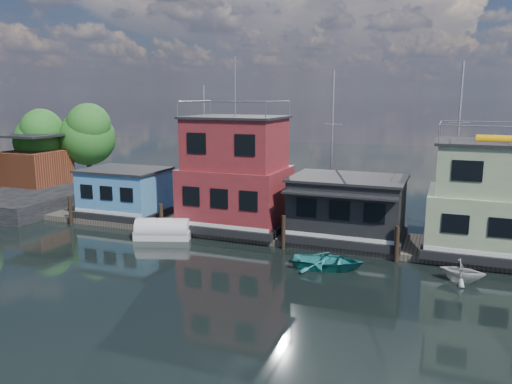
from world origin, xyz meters
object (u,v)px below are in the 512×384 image
at_px(houseboat_red, 236,175).
at_px(dinghy_teal, 328,261).
at_px(houseboat_green, 500,201).
at_px(houseboat_blue, 125,192).
at_px(tarp_runabout, 163,231).
at_px(dinghy_white, 462,270).
at_px(houseboat_dark, 347,208).

relative_size(houseboat_red, dinghy_teal, 2.94).
height_order(houseboat_red, houseboat_green, houseboat_red).
distance_m(houseboat_blue, tarp_runabout, 6.83).
distance_m(houseboat_green, dinghy_teal, 10.95).
bearing_deg(dinghy_white, houseboat_green, -13.82).
height_order(dinghy_white, dinghy_teal, dinghy_white).
xyz_separation_m(houseboat_blue, houseboat_green, (26.50, 0.00, 1.34)).
height_order(houseboat_dark, dinghy_white, houseboat_dark).
distance_m(houseboat_dark, tarp_runabout, 12.58).
distance_m(dinghy_teal, tarp_runabout, 12.05).
relative_size(houseboat_blue, houseboat_green, 0.76).
height_order(houseboat_red, tarp_runabout, houseboat_red).
relative_size(houseboat_red, dinghy_white, 5.05).
xyz_separation_m(dinghy_teal, tarp_runabout, (-11.92, 1.78, 0.15)).
height_order(houseboat_green, dinghy_white, houseboat_green).
xyz_separation_m(houseboat_red, dinghy_teal, (7.99, -5.37, -3.69)).
xyz_separation_m(houseboat_blue, houseboat_red, (9.50, 0.00, 1.90)).
bearing_deg(houseboat_red, dinghy_teal, -33.90).
distance_m(houseboat_dark, dinghy_white, 8.71).
relative_size(houseboat_dark, houseboat_green, 0.88).
bearing_deg(dinghy_white, houseboat_dark, 64.16).
relative_size(dinghy_teal, tarp_runabout, 1.00).
bearing_deg(houseboat_green, dinghy_teal, -149.21).
distance_m(houseboat_red, tarp_runabout, 6.38).
xyz_separation_m(houseboat_dark, tarp_runabout, (-11.93, -3.57, -1.84)).
height_order(houseboat_red, houseboat_dark, houseboat_red).
xyz_separation_m(houseboat_blue, houseboat_dark, (17.50, -0.02, 0.21)).
bearing_deg(houseboat_dark, dinghy_teal, -90.12).
xyz_separation_m(houseboat_dark, dinghy_white, (7.06, -4.77, -1.80)).
relative_size(houseboat_blue, houseboat_dark, 0.86).
bearing_deg(houseboat_blue, tarp_runabout, -32.77).
bearing_deg(houseboat_blue, houseboat_green, 0.00).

